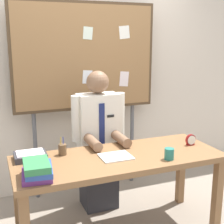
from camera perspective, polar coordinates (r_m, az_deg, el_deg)
back_wall at (r=3.63m, az=-5.66°, el=7.18°), size 6.40×0.08×2.70m
desk at (r=2.75m, az=1.26°, el=-9.71°), size 1.79×0.70×0.74m
person at (r=3.21m, az=-2.43°, el=-6.09°), size 0.55×0.56×1.42m
bulletin_board at (r=3.42m, az=-4.76°, el=9.51°), size 1.57×0.09×2.10m
book_stack at (r=2.35m, az=-13.33°, el=-10.13°), size 0.25×0.32×0.13m
open_notebook at (r=2.69m, az=0.68°, el=-8.06°), size 0.26×0.22×0.01m
desk_clock at (r=3.06m, az=14.02°, el=-4.97°), size 0.10×0.04×0.10m
coffee_mug at (r=2.67m, az=10.29°, el=-7.45°), size 0.08×0.08×0.10m
pen_holder at (r=2.76m, az=-8.95°, el=-6.68°), size 0.07×0.07×0.16m
paper_tray at (r=2.73m, az=-14.54°, el=-7.64°), size 0.26×0.20×0.06m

